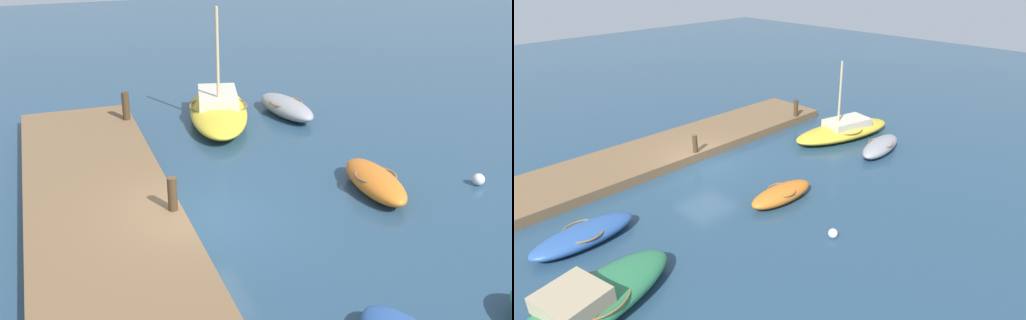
# 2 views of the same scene
# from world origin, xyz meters

# --- Properties ---
(ground_plane) EXTENTS (84.00, 84.00, 0.00)m
(ground_plane) POSITION_xyz_m (0.00, 0.00, 0.00)
(ground_plane) COLOR navy
(dock_platform) EXTENTS (19.13, 3.90, 0.45)m
(dock_platform) POSITION_xyz_m (0.00, -2.33, 0.23)
(dock_platform) COLOR brown
(dock_platform) RESTS_ON ground_plane
(dinghy_orange) EXTENTS (3.22, 1.36, 0.69)m
(dinghy_orange) POSITION_xyz_m (-0.04, 5.28, 0.35)
(dinghy_orange) COLOR orange
(dinghy_orange) RESTS_ON ground_plane
(sailboat_yellow) EXTENTS (6.66, 3.61, 4.40)m
(sailboat_yellow) POSITION_xyz_m (-7.80, 2.88, 0.46)
(sailboat_yellow) COLOR gold
(sailboat_yellow) RESTS_ON ground_plane
(rowboat_grey) EXTENTS (3.64, 1.69, 0.71)m
(rowboat_grey) POSITION_xyz_m (-7.38, 5.55, 0.36)
(rowboat_grey) COLOR #939399
(rowboat_grey) RESTS_ON ground_plane
(mooring_post_west) EXTENTS (0.27, 0.27, 1.02)m
(mooring_post_west) POSITION_xyz_m (-7.71, -0.63, 0.96)
(mooring_post_west) COLOR #47331E
(mooring_post_west) RESTS_ON dock_platform
(mooring_post_mid_west) EXTENTS (0.25, 0.25, 0.90)m
(mooring_post_mid_west) POSITION_xyz_m (-0.05, -0.63, 0.90)
(mooring_post_mid_west) COLOR #47331E
(mooring_post_mid_west) RESTS_ON dock_platform
(marker_buoy) EXTENTS (0.36, 0.36, 0.36)m
(marker_buoy) POSITION_xyz_m (0.58, 8.43, 0.18)
(marker_buoy) COLOR silver
(marker_buoy) RESTS_ON ground_plane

